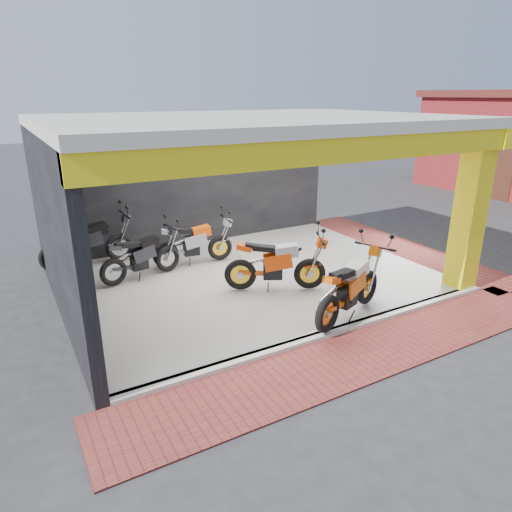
{
  "coord_description": "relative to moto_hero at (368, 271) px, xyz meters",
  "views": [
    {
      "loc": [
        -4.85,
        -6.68,
        4.11
      ],
      "look_at": [
        -0.37,
        1.19,
        0.9
      ],
      "focal_mm": 32.0,
      "sensor_mm": 36.0,
      "label": 1
    }
  ],
  "objects": [
    {
      "name": "moto_row_a",
      "position": [
        -0.55,
        1.18,
        -0.01
      ],
      "size": [
        2.44,
        1.83,
        1.41
      ],
      "primitive_type": null,
      "rotation": [
        0.0,
        0.0,
        -0.48
      ],
      "color": "#EC4509",
      "rests_on": "showroom_floor"
    },
    {
      "name": "moto_row_d",
      "position": [
        -3.67,
        5.0,
        0.01
      ],
      "size": [
        2.38,
        0.91,
        1.45
      ],
      "primitive_type": null,
      "rotation": [
        0.0,
        0.0,
        0.01
      ],
      "color": "black",
      "rests_on": "showroom_floor"
    },
    {
      "name": "showroom_ceiling",
      "position": [
        -1.23,
        2.5,
        2.78
      ],
      "size": [
        8.4,
        6.4,
        0.2
      ],
      "primitive_type": "cube",
      "color": "beige",
      "rests_on": "corner_column"
    },
    {
      "name": "showroom_floor",
      "position": [
        -1.23,
        2.5,
        -0.77
      ],
      "size": [
        8.0,
        6.0,
        0.1
      ],
      "primitive_type": "cube",
      "color": "silver",
      "rests_on": "ground"
    },
    {
      "name": "moto_row_c",
      "position": [
        -1.44,
        3.81,
        -0.06
      ],
      "size": [
        2.22,
        1.04,
        1.31
      ],
      "primitive_type": null,
      "rotation": [
        0.0,
        0.0,
        -0.12
      ],
      "color": "#989A9F",
      "rests_on": "showroom_floor"
    },
    {
      "name": "header_beam_front",
      "position": [
        -1.23,
        -0.5,
        2.48
      ],
      "size": [
        8.4,
        0.3,
        0.4
      ],
      "primitive_type": "cube",
      "color": "yellow",
      "rests_on": "corner_column"
    },
    {
      "name": "moto_hero",
      "position": [
        0.0,
        0.0,
        0.0
      ],
      "size": [
        2.5,
        1.64,
        1.43
      ],
      "primitive_type": null,
      "rotation": [
        0.0,
        0.0,
        0.36
      ],
      "color": "#DA5609",
      "rests_on": "showroom_floor"
    },
    {
      "name": "paver_front",
      "position": [
        -1.23,
        -1.3,
        -0.8
      ],
      "size": [
        9.0,
        1.4,
        0.03
      ],
      "primitive_type": "cube",
      "color": "maroon",
      "rests_on": "ground"
    },
    {
      "name": "ground",
      "position": [
        -1.23,
        0.5,
        -0.82
      ],
      "size": [
        80.0,
        80.0,
        0.0
      ],
      "primitive_type": "plane",
      "color": "#2D2D30",
      "rests_on": "ground"
    },
    {
      "name": "paver_right",
      "position": [
        3.57,
        2.5,
        -0.8
      ],
      "size": [
        1.4,
        7.0,
        0.03
      ],
      "primitive_type": "cube",
      "color": "maroon",
      "rests_on": "ground"
    },
    {
      "name": "floor_kerb",
      "position": [
        -1.23,
        -0.52,
        -0.77
      ],
      "size": [
        8.0,
        0.2,
        0.1
      ],
      "primitive_type": "cube",
      "color": "silver",
      "rests_on": "ground"
    },
    {
      "name": "left_wall",
      "position": [
        -5.33,
        2.5,
        0.93
      ],
      "size": [
        0.2,
        6.2,
        3.5
      ],
      "primitive_type": "cube",
      "color": "black",
      "rests_on": "ground"
    },
    {
      "name": "moto_row_b",
      "position": [
        -2.86,
        3.72,
        -0.08
      ],
      "size": [
        2.2,
        1.15,
        1.28
      ],
      "primitive_type": null,
      "rotation": [
        0.0,
        0.0,
        0.19
      ],
      "color": "black",
      "rests_on": "showroom_floor"
    },
    {
      "name": "corner_column",
      "position": [
        2.52,
        -0.25,
        0.93
      ],
      "size": [
        0.5,
        0.5,
        3.5
      ],
      "primitive_type": "cube",
      "color": "yellow",
      "rests_on": "ground"
    },
    {
      "name": "header_beam_right",
      "position": [
        2.77,
        2.5,
        2.48
      ],
      "size": [
        0.3,
        6.4,
        0.4
      ],
      "primitive_type": "cube",
      "color": "yellow",
      "rests_on": "corner_column"
    },
    {
      "name": "back_wall",
      "position": [
        -1.23,
        5.6,
        0.93
      ],
      "size": [
        8.2,
        0.2,
        3.5
      ],
      "primitive_type": "cube",
      "color": "black",
      "rests_on": "ground"
    }
  ]
}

